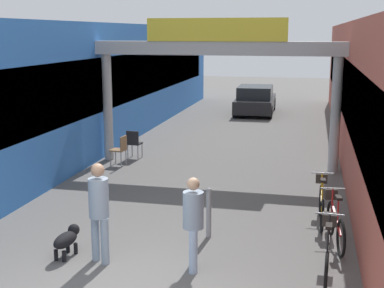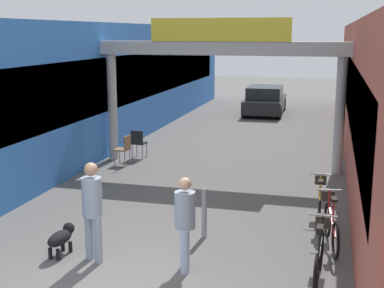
% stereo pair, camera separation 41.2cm
% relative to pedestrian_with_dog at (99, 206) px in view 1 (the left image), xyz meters
% --- Properties ---
extents(storefront_left, '(3.00, 26.00, 4.15)m').
position_rel_pedestrian_with_dog_xyz_m(storefront_left, '(-4.37, 9.89, 1.08)').
color(storefront_left, blue).
rests_on(storefront_left, ground_plane).
extents(arcade_sign_gateway, '(7.40, 0.47, 4.25)m').
position_rel_pedestrian_with_dog_xyz_m(arcade_sign_gateway, '(0.72, 7.08, 2.03)').
color(arcade_sign_gateway, '#B2B2B2').
rests_on(arcade_sign_gateway, ground_plane).
extents(pedestrian_with_dog, '(0.46, 0.46, 1.74)m').
position_rel_pedestrian_with_dog_xyz_m(pedestrian_with_dog, '(0.00, 0.00, 0.00)').
color(pedestrian_with_dog, '#8C9EB2').
rests_on(pedestrian_with_dog, ground_plane).
extents(pedestrian_companion, '(0.41, 0.41, 1.58)m').
position_rel_pedestrian_with_dog_xyz_m(pedestrian_companion, '(1.62, 0.04, -0.10)').
color(pedestrian_companion, '#A5BFE0').
rests_on(pedestrian_companion, ground_plane).
extents(dog_on_leash, '(0.34, 0.71, 0.51)m').
position_rel_pedestrian_with_dog_xyz_m(dog_on_leash, '(-0.66, 0.10, -0.68)').
color(dog_on_leash, black).
rests_on(dog_on_leash, ground_plane).
extents(bicycle_black_nearest, '(0.46, 1.69, 0.98)m').
position_rel_pedestrian_with_dog_xyz_m(bicycle_black_nearest, '(3.77, 0.24, -0.56)').
color(bicycle_black_nearest, black).
rests_on(bicycle_black_nearest, ground_plane).
extents(bicycle_red_second, '(0.46, 1.68, 0.98)m').
position_rel_pedestrian_with_dog_xyz_m(bicycle_red_second, '(3.93, 1.76, -0.56)').
color(bicycle_red_second, black).
rests_on(bicycle_red_second, ground_plane).
extents(bicycle_orange_third, '(0.46, 1.69, 0.98)m').
position_rel_pedestrian_with_dog_xyz_m(bicycle_orange_third, '(3.70, 2.88, -0.56)').
color(bicycle_orange_third, black).
rests_on(bicycle_orange_third, ground_plane).
extents(bollard_post_metal, '(0.10, 0.10, 0.99)m').
position_rel_pedestrian_with_dog_xyz_m(bollard_post_metal, '(1.59, 1.51, -0.50)').
color(bollard_post_metal, gray).
rests_on(bollard_post_metal, ground_plane).
extents(cafe_chair_wood_nearer, '(0.43, 0.43, 0.89)m').
position_rel_pedestrian_with_dog_xyz_m(cafe_chair_wood_nearer, '(-2.01, 6.44, -0.46)').
color(cafe_chair_wood_nearer, gray).
rests_on(cafe_chair_wood_nearer, ground_plane).
extents(cafe_chair_black_farther, '(0.43, 0.43, 0.89)m').
position_rel_pedestrian_with_dog_xyz_m(cafe_chair_black_farther, '(-1.91, 7.37, -0.46)').
color(cafe_chair_black_farther, gray).
rests_on(cafe_chair_black_farther, ground_plane).
extents(parked_car_black, '(1.87, 4.04, 1.33)m').
position_rel_pedestrian_with_dog_xyz_m(parked_car_black, '(0.74, 17.62, -0.36)').
color(parked_car_black, black).
rests_on(parked_car_black, ground_plane).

